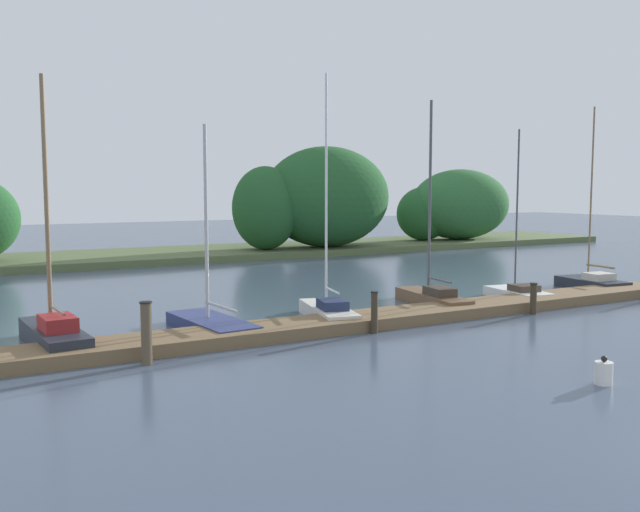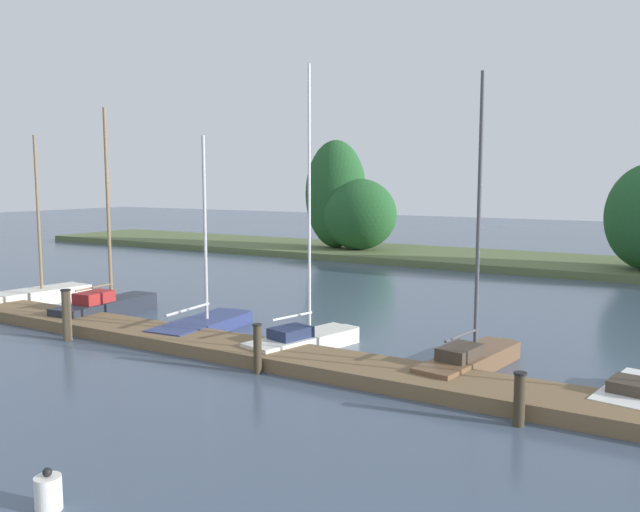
{
  "view_description": "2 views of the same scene",
  "coord_description": "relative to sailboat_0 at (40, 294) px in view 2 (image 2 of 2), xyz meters",
  "views": [
    {
      "loc": [
        -11.31,
        -4.58,
        4.26
      ],
      "look_at": [
        -0.0,
        15.23,
        1.99
      ],
      "focal_mm": 38.84,
      "sensor_mm": 36.0,
      "label": 1
    },
    {
      "loc": [
        9.14,
        -0.39,
        4.73
      ],
      "look_at": [
        -0.49,
        15.63,
        2.51
      ],
      "focal_mm": 35.95,
      "sensor_mm": 36.0,
      "label": 2
    }
  ],
  "objects": [
    {
      "name": "dock_pier",
      "position": [
        12.72,
        -1.94,
        -0.18
      ],
      "size": [
        28.26,
        1.8,
        0.35
      ],
      "color": "brown",
      "rests_on": "ground"
    },
    {
      "name": "sailboat_0",
      "position": [
        0.0,
        0.0,
        0.0
      ],
      "size": [
        1.72,
        4.26,
        6.42
      ],
      "rotation": [
        0.0,
        0.0,
        1.46
      ],
      "color": "silver",
      "rests_on": "ground"
    },
    {
      "name": "sailboat_1",
      "position": [
        4.19,
        -0.31,
        0.09
      ],
      "size": [
        1.31,
        4.31,
        7.18
      ],
      "rotation": [
        0.0,
        0.0,
        1.63
      ],
      "color": "#232833",
      "rests_on": "ground"
    },
    {
      "name": "sailboat_2",
      "position": [
        8.59,
        -0.27,
        -0.07
      ],
      "size": [
        1.65,
        4.16,
        6.09
      ],
      "rotation": [
        0.0,
        0.0,
        1.65
      ],
      "color": "navy",
      "rests_on": "ground"
    },
    {
      "name": "sailboat_3",
      "position": [
        12.5,
        -0.55,
        -0.0
      ],
      "size": [
        1.88,
        3.93,
        7.82
      ],
      "rotation": [
        0.0,
        0.0,
        1.33
      ],
      "color": "silver",
      "rests_on": "ground"
    },
    {
      "name": "sailboat_4",
      "position": [
        17.1,
        -0.08,
        0.03
      ],
      "size": [
        1.58,
        4.33,
        7.32
      ],
      "rotation": [
        0.0,
        0.0,
        1.41
      ],
      "color": "brown",
      "rests_on": "ground"
    },
    {
      "name": "sailboat_5",
      "position": [
        20.91,
        -0.53,
        -0.08
      ],
      "size": [
        1.68,
        3.15,
        6.43
      ],
      "rotation": [
        0.0,
        0.0,
        1.41
      ],
      "color": "white",
      "rests_on": "ground"
    },
    {
      "name": "mooring_piling_1",
      "position": [
        5.88,
        -3.26,
        0.42
      ],
      "size": [
        0.3,
        0.3,
        1.54
      ],
      "color": "brown",
      "rests_on": "ground"
    },
    {
      "name": "mooring_piling_2",
      "position": [
        12.66,
        -2.99,
        0.27
      ],
      "size": [
        0.23,
        0.23,
        1.24
      ],
      "color": "#3D3323",
      "rests_on": "ground"
    },
    {
      "name": "mooring_piling_3",
      "position": [
        19.02,
        -3.12,
        0.19
      ],
      "size": [
        0.25,
        0.25,
        1.07
      ],
      "color": "#3D3323",
      "rests_on": "ground"
    },
    {
      "name": "channel_buoy_0",
      "position": [
        14.0,
        -9.84,
        -0.09
      ],
      "size": [
        0.38,
        0.38,
        0.63
      ],
      "color": "white",
      "rests_on": "ground"
    }
  ]
}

